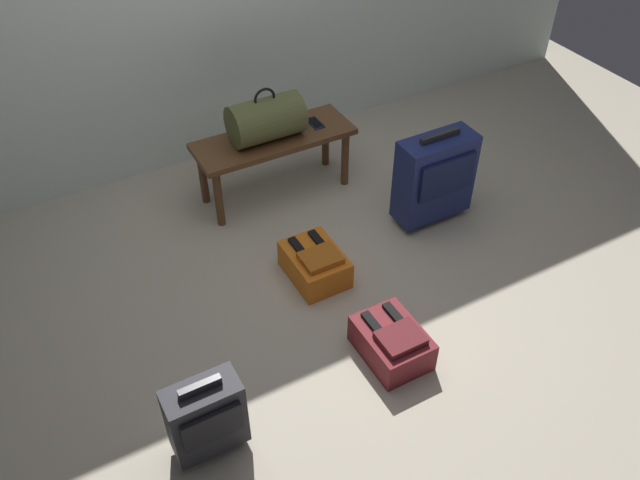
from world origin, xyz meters
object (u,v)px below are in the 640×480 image
object	(u,v)px
bench	(274,145)
backpack_orange	(315,264)
cell_phone	(315,123)
suitcase_upright_navy	(435,177)
suitcase_small_charcoal	(206,417)
duffel_bag_olive	(266,119)
backpack_maroon	(392,342)

from	to	relation	value
bench	backpack_orange	size ratio (longest dim) A/B	2.63
bench	cell_phone	xyz separation A→B (m)	(0.29, 0.01, 0.07)
cell_phone	suitcase_upright_navy	world-z (taller)	suitcase_upright_navy
suitcase_small_charcoal	backpack_orange	size ratio (longest dim) A/B	1.21
cell_phone	suitcase_upright_navy	bearing A→B (deg)	-58.94
suitcase_small_charcoal	backpack_orange	distance (m)	1.18
duffel_bag_olive	backpack_orange	size ratio (longest dim) A/B	1.16
bench	suitcase_upright_navy	xyz separation A→B (m)	(0.72, -0.70, -0.04)
duffel_bag_olive	bench	bearing A→B (deg)	-0.00
cell_phone	suitcase_small_charcoal	xyz separation A→B (m)	(-1.36, -1.55, -0.19)
duffel_bag_olive	cell_phone	size ratio (longest dim) A/B	3.06
bench	backpack_maroon	distance (m)	1.51
duffel_bag_olive	suitcase_small_charcoal	size ratio (longest dim) A/B	0.96
cell_phone	suitcase_upright_navy	distance (m)	0.83
suitcase_small_charcoal	backpack_orange	world-z (taller)	suitcase_small_charcoal
suitcase_upright_navy	suitcase_small_charcoal	bearing A→B (deg)	-154.70
suitcase_upright_navy	backpack_maroon	world-z (taller)	suitcase_upright_navy
duffel_bag_olive	backpack_maroon	xyz separation A→B (m)	(-0.04, -1.49, -0.47)
bench	duffel_bag_olive	world-z (taller)	duffel_bag_olive
bench	cell_phone	bearing A→B (deg)	1.11
duffel_bag_olive	cell_phone	world-z (taller)	duffel_bag_olive
backpack_maroon	cell_phone	bearing A→B (deg)	75.71
cell_phone	backpack_orange	size ratio (longest dim) A/B	0.38
duffel_bag_olive	backpack_maroon	bearing A→B (deg)	-91.67
bench	backpack_maroon	xyz separation A→B (m)	(-0.09, -1.49, -0.27)
bench	backpack_maroon	world-z (taller)	bench
backpack_maroon	backpack_orange	bearing A→B (deg)	95.50
duffel_bag_olive	suitcase_upright_navy	bearing A→B (deg)	-42.59
bench	suitcase_upright_navy	distance (m)	1.01
duffel_bag_olive	cell_phone	distance (m)	0.36
backpack_maroon	duffel_bag_olive	bearing A→B (deg)	88.33
duffel_bag_olive	suitcase_small_charcoal	xyz separation A→B (m)	(-1.02, -1.55, -0.32)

